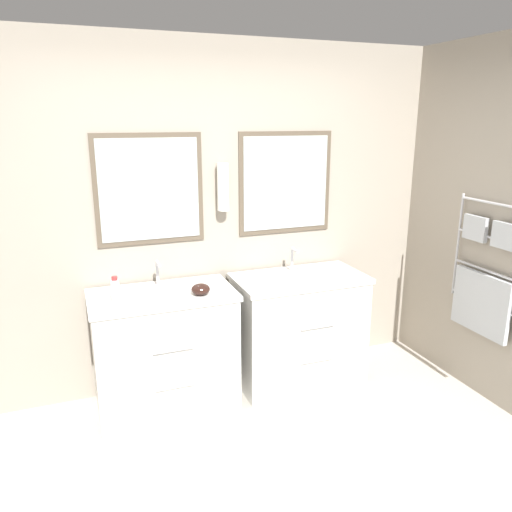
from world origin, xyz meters
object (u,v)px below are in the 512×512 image
at_px(vanity_right, 300,330).
at_px(toiletry_bottle, 115,291).
at_px(amenity_bowl, 201,289).
at_px(vanity_left, 166,351).

bearing_deg(vanity_right, toiletry_bottle, -177.68).
bearing_deg(toiletry_bottle, amenity_bowl, -4.12).
height_order(vanity_left, vanity_right, same).
relative_size(vanity_right, amenity_bowl, 7.77).
bearing_deg(amenity_bowl, vanity_right, 6.72).
bearing_deg(amenity_bowl, vanity_left, 158.46).
bearing_deg(vanity_left, vanity_right, 0.00).
relative_size(vanity_left, vanity_right, 1.00).
bearing_deg(toiletry_bottle, vanity_left, 10.00).
height_order(vanity_right, amenity_bowl, amenity_bowl).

